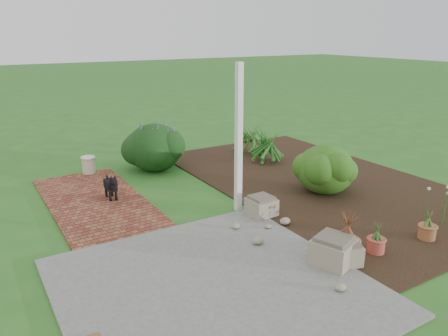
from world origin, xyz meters
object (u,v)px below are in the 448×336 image
stone_trough_near (333,251)px  black_dog (111,185)px  evergreen_shrub (325,168)px  cream_ceramic_urn (89,165)px

stone_trough_near → black_dog: bearing=115.4°
stone_trough_near → evergreen_shrub: (1.82, 2.07, 0.29)m
black_dog → cream_ceramic_urn: (0.05, 1.76, -0.09)m
stone_trough_near → evergreen_shrub: evergreen_shrub is taller
black_dog → evergreen_shrub: bearing=-24.1°
cream_ceramic_urn → evergreen_shrub: (3.55, -3.44, 0.28)m
black_dog → cream_ceramic_urn: bearing=89.2°
evergreen_shrub → black_dog: bearing=155.0°
stone_trough_near → black_dog: 4.15m
black_dog → evergreen_shrub: (3.60, -1.68, 0.18)m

